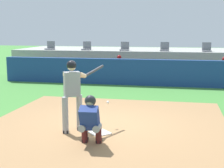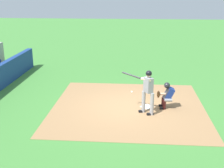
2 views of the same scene
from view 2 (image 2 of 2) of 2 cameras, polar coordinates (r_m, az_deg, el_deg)
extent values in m
plane|color=#428438|center=(12.87, 3.12, -4.32)|extent=(80.00, 80.00, 0.00)
cube|color=#9E754C|center=(12.87, 3.12, -4.30)|extent=(6.40, 6.40, 0.01)
cube|color=white|center=(12.87, 6.69, -4.31)|extent=(0.62, 0.62, 0.02)
cylinder|color=#99999E|center=(11.95, 7.60, -3.86)|extent=(0.15, 0.15, 0.92)
cylinder|color=#99999E|center=(12.18, 6.02, -3.38)|extent=(0.15, 0.15, 0.92)
cube|color=gray|center=(11.81, 6.94, -0.18)|extent=(0.45, 0.40, 0.60)
sphere|color=beige|center=(11.69, 7.01, 1.83)|extent=(0.21, 0.21, 0.21)
sphere|color=black|center=(11.68, 7.02, 2.00)|extent=(0.24, 0.24, 0.24)
cylinder|color=beige|center=(11.78, 6.47, 0.86)|extent=(0.52, 0.41, 0.18)
cylinder|color=beige|center=(11.96, 6.18, 1.13)|extent=(0.17, 0.27, 0.17)
cylinder|color=#333338|center=(12.10, 3.82, 1.63)|extent=(0.34, 0.82, 0.24)
cube|color=black|center=(12.09, 7.25, -5.72)|extent=(0.19, 0.28, 0.09)
cube|color=black|center=(12.31, 5.69, -5.21)|extent=(0.19, 0.28, 0.09)
cylinder|color=gray|center=(12.64, 10.63, -3.00)|extent=(0.18, 0.33, 0.16)
cylinder|color=#4C1919|center=(12.69, 9.90, -3.89)|extent=(0.14, 0.14, 0.42)
cube|color=black|center=(12.74, 9.60, -4.60)|extent=(0.13, 0.25, 0.08)
cylinder|color=gray|center=(12.93, 10.40, -2.50)|extent=(0.18, 0.33, 0.16)
cylinder|color=#4C1919|center=(12.98, 9.69, -3.37)|extent=(0.14, 0.14, 0.42)
cube|color=black|center=(13.03, 9.39, -4.07)|extent=(0.13, 0.25, 0.08)
cube|color=navy|center=(12.72, 10.79, -1.81)|extent=(0.43, 0.46, 0.57)
cube|color=#2D2D33|center=(12.70, 10.25, -1.81)|extent=(0.40, 0.28, 0.45)
sphere|color=tan|center=(12.60, 10.52, -0.35)|extent=(0.21, 0.21, 0.21)
sphere|color=#232328|center=(12.59, 10.43, -0.26)|extent=(0.25, 0.25, 0.25)
cylinder|color=tan|center=(12.65, 9.81, -1.87)|extent=(0.13, 0.46, 0.10)
ellipsoid|color=brown|center=(12.58, 8.83, -1.94)|extent=(0.29, 0.14, 0.30)
sphere|color=white|center=(12.70, 3.80, -1.50)|extent=(0.07, 0.07, 0.07)
cylinder|color=#939399|center=(17.96, -20.31, 2.59)|extent=(0.15, 0.40, 0.15)
cylinder|color=#939399|center=(17.94, -19.64, 1.77)|extent=(0.13, 0.13, 0.45)
cube|color=maroon|center=(17.97, -19.43, 1.20)|extent=(0.11, 0.24, 0.08)
cylinder|color=#939399|center=(18.19, -19.97, 2.81)|extent=(0.15, 0.40, 0.15)
cylinder|color=#939399|center=(18.17, -19.31, 2.00)|extent=(0.13, 0.13, 0.45)
cube|color=maroon|center=(18.20, -19.11, 1.43)|extent=(0.11, 0.24, 0.08)
cylinder|color=brown|center=(18.24, -20.17, 3.35)|extent=(0.09, 0.41, 0.22)
camera|label=1|loc=(16.13, 34.67, 6.44)|focal=52.25mm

